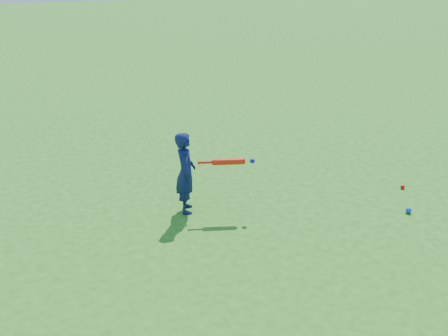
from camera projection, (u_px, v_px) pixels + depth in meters
name	position (u px, v px, depth m)	size (l,w,h in m)	color
ground	(224.00, 225.00, 6.29)	(80.00, 80.00, 0.00)	#236818
child	(186.00, 173.00, 6.45)	(0.40, 0.26, 1.09)	#0F1748
ground_ball_red	(403.00, 187.00, 7.28)	(0.06, 0.06, 0.06)	red
ground_ball_blue	(408.00, 210.00, 6.57)	(0.08, 0.08, 0.08)	blue
bat_swing	(230.00, 162.00, 6.40)	(0.70, 0.30, 0.08)	red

